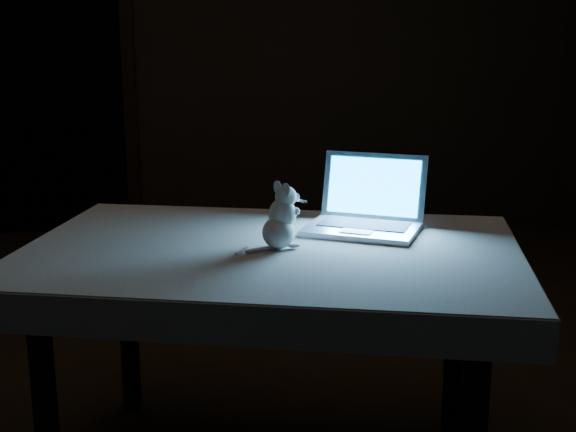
{
  "coord_description": "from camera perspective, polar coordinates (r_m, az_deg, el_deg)",
  "views": [
    {
      "loc": [
        -0.11,
        -2.51,
        1.28
      ],
      "look_at": [
        0.11,
        -0.38,
        0.76
      ],
      "focal_mm": 48.0,
      "sensor_mm": 36.0,
      "label": 1
    }
  ],
  "objects": [
    {
      "name": "doorway",
      "position": [
        5.12,
        -17.27,
        10.57
      ],
      "size": [
        1.06,
        0.36,
        2.13
      ],
      "primitive_type": null,
      "color": "black",
      "rests_on": "back_wall"
    },
    {
      "name": "laptop",
      "position": [
        2.29,
        5.55,
        1.48
      ],
      "size": [
        0.42,
        0.4,
        0.22
      ],
      "primitive_type": null,
      "rotation": [
        0.0,
        0.0,
        -0.45
      ],
      "color": "#ACADB0",
      "rests_on": "tablecloth"
    },
    {
      "name": "plush_mouse",
      "position": [
        2.12,
        -0.71,
        -0.0
      ],
      "size": [
        0.16,
        0.16,
        0.18
      ],
      "primitive_type": null,
      "rotation": [
        0.0,
        0.0,
        -0.23
      ],
      "color": "silver",
      "rests_on": "tablecloth"
    },
    {
      "name": "tablecloth",
      "position": [
        2.23,
        0.32,
        -3.1
      ],
      "size": [
        1.56,
        1.23,
        0.1
      ],
      "primitive_type": null,
      "rotation": [
        0.0,
        0.0,
        -0.25
      ],
      "color": "#C2B3A1",
      "rests_on": "table"
    },
    {
      "name": "table",
      "position": [
        2.27,
        -1.23,
        -10.8
      ],
      "size": [
        1.44,
        1.1,
        0.68
      ],
      "primitive_type": null,
      "rotation": [
        0.0,
        0.0,
        -0.24
      ],
      "color": "black",
      "rests_on": "floor"
    },
    {
      "name": "back_wall",
      "position": [
        5.02,
        -4.69,
        13.76
      ],
      "size": [
        4.5,
        0.04,
        2.6
      ],
      "primitive_type": "cube",
      "color": "black",
      "rests_on": "ground"
    },
    {
      "name": "floor",
      "position": [
        2.82,
        -3.04,
        -13.41
      ],
      "size": [
        5.0,
        5.0,
        0.0
      ],
      "primitive_type": "plane",
      "color": "black",
      "rests_on": "ground"
    }
  ]
}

